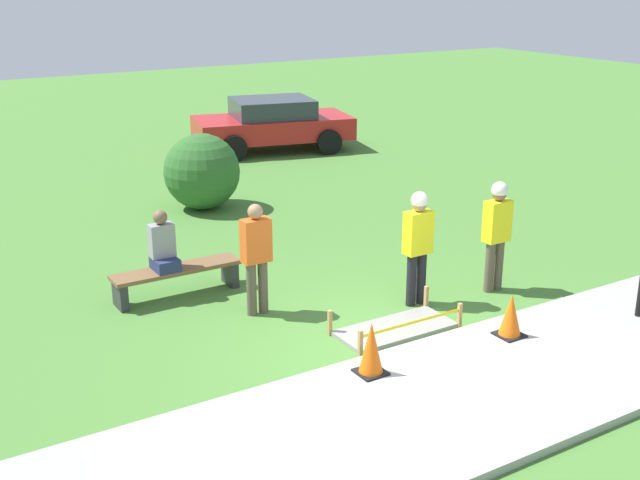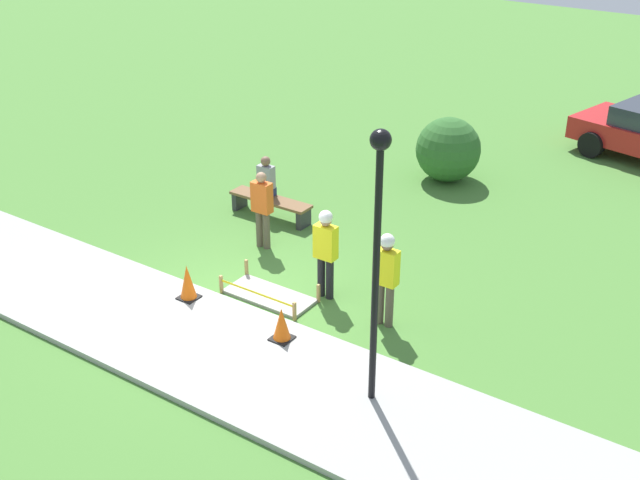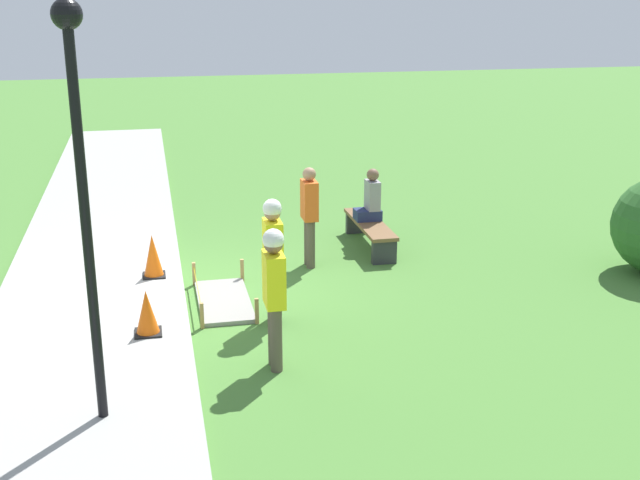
# 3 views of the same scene
# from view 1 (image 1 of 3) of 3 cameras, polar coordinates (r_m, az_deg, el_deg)

# --- Properties ---
(ground_plane) EXTENTS (60.00, 60.00, 0.00)m
(ground_plane) POSITION_cam_1_polar(r_m,az_deg,el_deg) (10.31, 5.16, -8.08)
(ground_plane) COLOR #477A33
(sidewalk) EXTENTS (28.00, 2.62, 0.10)m
(sidewalk) POSITION_cam_1_polar(r_m,az_deg,el_deg) (9.40, 9.99, -10.80)
(sidewalk) COLOR #9E9E99
(sidewalk) RESTS_ON ground_plane
(wet_concrete_patch) EXTENTS (1.68, 0.77, 0.35)m
(wet_concrete_patch) POSITION_cam_1_polar(r_m,az_deg,el_deg) (10.91, 5.36, -6.29)
(wet_concrete_patch) COLOR gray
(wet_concrete_patch) RESTS_ON ground_plane
(traffic_cone_near_patch) EXTENTS (0.34, 0.34, 0.65)m
(traffic_cone_near_patch) POSITION_cam_1_polar(r_m,az_deg,el_deg) (9.49, 3.66, -7.71)
(traffic_cone_near_patch) COLOR black
(traffic_cone_near_patch) RESTS_ON sidewalk
(traffic_cone_far_patch) EXTENTS (0.34, 0.34, 0.58)m
(traffic_cone_far_patch) POSITION_cam_1_polar(r_m,az_deg,el_deg) (10.70, 13.41, -5.24)
(traffic_cone_far_patch) COLOR black
(traffic_cone_far_patch) RESTS_ON sidewalk
(park_bench) EXTENTS (1.93, 0.44, 0.45)m
(park_bench) POSITION_cam_1_polar(r_m,az_deg,el_deg) (12.08, -10.16, -2.49)
(park_bench) COLOR #2D2D33
(park_bench) RESTS_ON ground_plane
(person_seated_on_bench) EXTENTS (0.36, 0.44, 0.89)m
(person_seated_on_bench) POSITION_cam_1_polar(r_m,az_deg,el_deg) (11.91, -11.11, -0.44)
(person_seated_on_bench) COLOR navy
(person_seated_on_bench) RESTS_ON park_bench
(worker_supervisor) EXTENTS (0.40, 0.24, 1.70)m
(worker_supervisor) POSITION_cam_1_polar(r_m,az_deg,el_deg) (11.45, 6.98, 0.07)
(worker_supervisor) COLOR black
(worker_supervisor) RESTS_ON ground_plane
(worker_assistant) EXTENTS (0.40, 0.25, 1.70)m
(worker_assistant) POSITION_cam_1_polar(r_m,az_deg,el_deg) (12.15, 12.47, 0.89)
(worker_assistant) COLOR brown
(worker_assistant) RESTS_ON ground_plane
(bystander_in_orange_shirt) EXTENTS (0.40, 0.22, 1.61)m
(bystander_in_orange_shirt) POSITION_cam_1_polar(r_m,az_deg,el_deg) (11.12, -4.55, -0.94)
(bystander_in_orange_shirt) COLOR brown
(bystander_in_orange_shirt) RESTS_ON ground_plane
(parked_car_red) EXTENTS (4.41, 2.81, 1.38)m
(parked_car_red) POSITION_cam_1_polar(r_m,az_deg,el_deg) (21.56, -3.40, 8.29)
(parked_car_red) COLOR red
(parked_car_red) RESTS_ON ground_plane
(shrub_rounded_near) EXTENTS (1.53, 1.53, 1.53)m
(shrub_rounded_near) POSITION_cam_1_polar(r_m,az_deg,el_deg) (16.32, -8.40, 4.83)
(shrub_rounded_near) COLOR #2D6028
(shrub_rounded_near) RESTS_ON ground_plane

